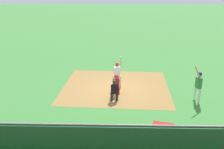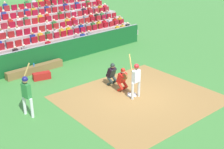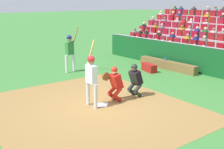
% 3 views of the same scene
% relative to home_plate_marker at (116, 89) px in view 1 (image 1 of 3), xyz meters
% --- Properties ---
extents(ground_plane, '(160.00, 160.00, 0.00)m').
position_rel_home_plate_marker_xyz_m(ground_plane, '(0.00, 0.00, -0.02)').
color(ground_plane, '#3D7E37').
extents(infield_dirt_patch, '(7.40, 6.64, 0.01)m').
position_rel_home_plate_marker_xyz_m(infield_dirt_patch, '(0.00, 0.50, -0.01)').
color(infield_dirt_patch, olive).
rests_on(infield_dirt_patch, ground_plane).
extents(home_plate_marker, '(0.62, 0.62, 0.02)m').
position_rel_home_plate_marker_xyz_m(home_plate_marker, '(0.00, 0.00, 0.00)').
color(home_plate_marker, white).
rests_on(home_plate_marker, infield_dirt_patch).
extents(batter_at_plate, '(0.59, 0.44, 2.27)m').
position_rel_home_plate_marker_xyz_m(batter_at_plate, '(0.10, 0.33, 1.10)').
color(batter_at_plate, silver).
rests_on(batter_at_plate, ground_plane).
extents(catcher_crouching, '(0.48, 0.72, 1.31)m').
position_rel_home_plate_marker_xyz_m(catcher_crouching, '(0.05, -0.64, 0.71)').
color(catcher_crouching, red).
rests_on(catcher_crouching, ground_plane).
extents(home_plate_umpire, '(0.47, 0.47, 1.30)m').
position_rel_home_plate_marker_xyz_m(home_plate_umpire, '(-0.05, -1.56, 0.69)').
color(home_plate_umpire, '#1F2B27').
rests_on(home_plate_umpire, ground_plane).
extents(dugout_wall, '(14.48, 0.24, 1.40)m').
position_rel_home_plate_marker_xyz_m(dugout_wall, '(0.00, -6.52, 0.66)').
color(dugout_wall, '#135022').
rests_on(dugout_wall, ground_plane).
extents(dugout_bench, '(3.62, 0.40, 0.44)m').
position_rel_home_plate_marker_xyz_m(dugout_bench, '(2.07, -5.97, 0.20)').
color(dugout_bench, brown).
rests_on(dugout_bench, ground_plane).
extents(water_bottle_on_bench, '(0.07, 0.07, 0.20)m').
position_rel_home_plate_marker_xyz_m(water_bottle_on_bench, '(2.16, -5.92, 0.52)').
color(water_bottle_on_bench, blue).
rests_on(water_bottle_on_bench, dugout_bench).
extents(equipment_duffel_bag, '(1.04, 0.61, 0.40)m').
position_rel_home_plate_marker_xyz_m(equipment_duffel_bag, '(2.31, -4.83, 0.19)').
color(equipment_duffel_bag, '#A21C17').
rests_on(equipment_duffel_bag, ground_plane).
extents(on_deck_batter, '(0.59, 0.64, 2.32)m').
position_rel_home_plate_marker_xyz_m(on_deck_batter, '(4.82, -1.66, 1.16)').
color(on_deck_batter, silver).
rests_on(on_deck_batter, ground_plane).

